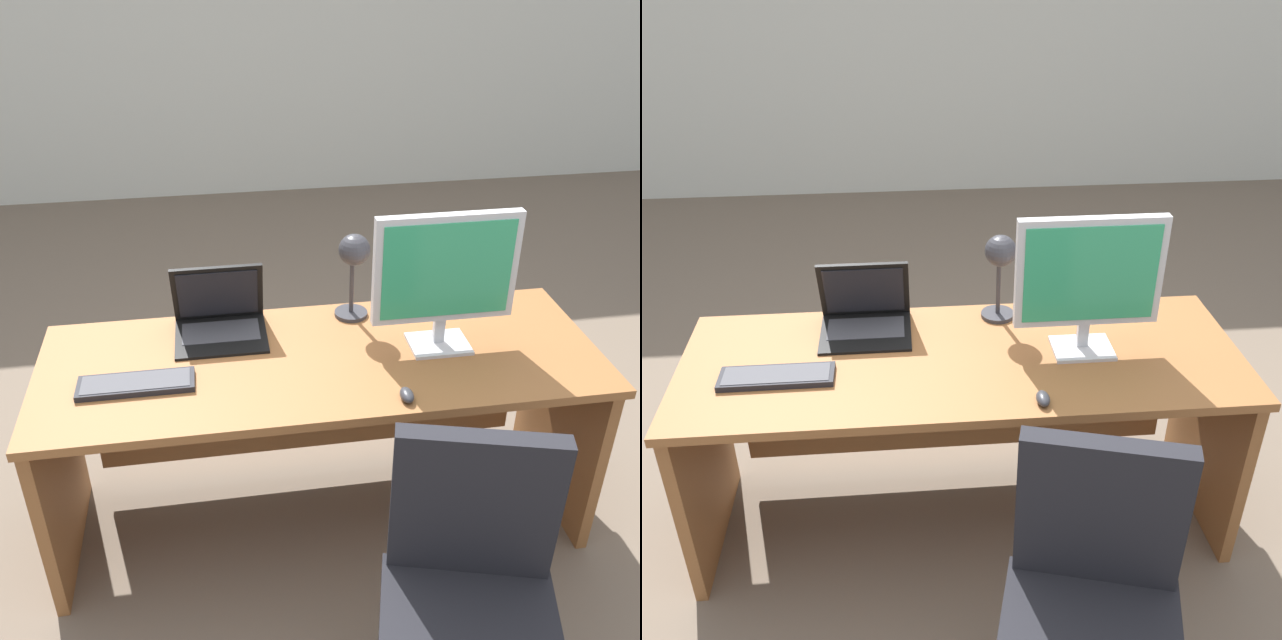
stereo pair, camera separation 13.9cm
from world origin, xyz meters
The scene contains 9 objects.
ground centered at (0.00, 1.50, 0.00)m, with size 12.00×12.00×0.00m, color #6B5B4C.
back_wall centered at (0.00, 3.67, 1.40)m, with size 10.00×0.10×2.80m, color silver.
desk centered at (0.00, 0.05, 0.52)m, with size 1.86×0.69×0.73m.
monitor centered at (0.40, 0.00, 1.01)m, with size 0.47×0.16×0.48m.
laptop centered at (-0.32, 0.23, 0.81)m, with size 0.31×0.27×0.25m.
keyboard centered at (-0.60, -0.08, 0.75)m, with size 0.36×0.12×0.02m.
mouse centered at (0.22, -0.28, 0.75)m, with size 0.04×0.07×0.03m.
desk_lamp centered at (0.15, 0.23, 0.97)m, with size 0.12×0.14×0.33m.
office_chair centered at (0.26, -0.82, 0.36)m, with size 0.57×0.58×0.90m.
Camera 1 is at (-0.32, -1.96, 2.03)m, focal length 40.09 mm.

